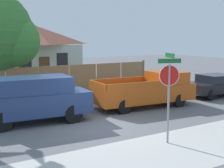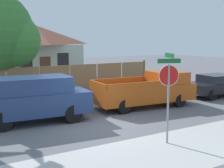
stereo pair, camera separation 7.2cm
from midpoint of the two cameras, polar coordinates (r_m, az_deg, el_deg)
name	(u,v)px [view 2 (the right image)]	position (r m, az deg, el deg)	size (l,w,h in m)	color
ground_plane	(98,126)	(12.70, -2.40, -7.75)	(80.00, 80.00, 0.00)	slate
sidewalk_strip	(155,155)	(9.87, 8.03, -12.65)	(36.00, 3.20, 0.01)	#B2B2AD
wooden_fence	(70,78)	(21.25, -7.61, 1.14)	(12.63, 0.12, 1.83)	#997047
house	(34,50)	(29.02, -13.98, 6.03)	(7.59, 6.22, 4.71)	#B2C1B7
red_suv	(34,98)	(13.45, -13.98, -2.50)	(4.70, 2.24, 1.94)	navy
orange_pickup	(147,90)	(16.22, 6.61, -1.12)	(5.41, 2.40, 1.77)	#B74C14
parked_sedan	(218,85)	(20.02, 18.91, -0.16)	(4.26, 2.12, 1.35)	black
stop_sign	(169,84)	(10.46, 10.50, 0.06)	(0.76, 0.69, 3.05)	gray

